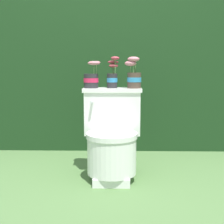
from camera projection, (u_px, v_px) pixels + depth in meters
ground_plane at (108, 182)px, 2.33m from camera, size 12.00×12.00×0.00m
hedge_backdrop at (112, 71)px, 3.49m from camera, size 3.21×0.88×1.59m
toilet at (112, 138)px, 2.38m from camera, size 0.46×0.50×0.68m
potted_plant_left at (91, 78)px, 2.45m from camera, size 0.13×0.13×0.21m
potted_plant_midleft at (113, 76)px, 2.46m from camera, size 0.10×0.11×0.25m
potted_plant_middle at (134, 76)px, 2.43m from camera, size 0.13×0.11×0.24m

